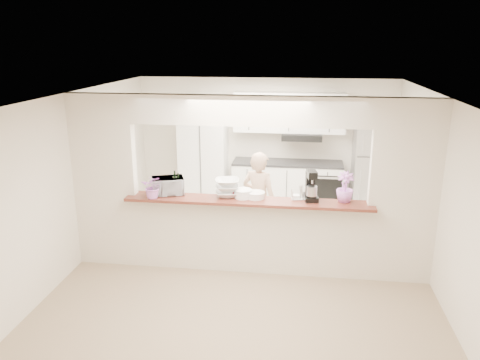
% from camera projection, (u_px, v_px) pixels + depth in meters
% --- Properties ---
extents(floor, '(6.00, 6.00, 0.00)m').
position_uv_depth(floor, '(248.00, 270.00, 6.75)').
color(floor, gray).
rests_on(floor, ground).
extents(tile_overlay, '(5.00, 2.90, 0.01)m').
position_uv_depth(tile_overlay, '(258.00, 229.00, 8.22)').
color(tile_overlay, beige).
rests_on(tile_overlay, floor).
extents(partition, '(5.00, 0.15, 2.50)m').
position_uv_depth(partition, '(248.00, 171.00, 6.32)').
color(partition, beige).
rests_on(partition, floor).
extents(bar_counter, '(3.40, 0.38, 1.09)m').
position_uv_depth(bar_counter, '(248.00, 233.00, 6.58)').
color(bar_counter, beige).
rests_on(bar_counter, floor).
extents(kitchen_cabinets, '(3.15, 0.62, 2.25)m').
position_uv_depth(kitchen_cabinets, '(255.00, 159.00, 9.08)').
color(kitchen_cabinets, white).
rests_on(kitchen_cabinets, floor).
extents(refrigerator, '(0.75, 0.70, 1.70)m').
position_uv_depth(refrigerator, '(373.00, 170.00, 8.76)').
color(refrigerator, '#B1B0B6').
rests_on(refrigerator, floor).
extents(flower_left, '(0.30, 0.26, 0.33)m').
position_uv_depth(flower_left, '(153.00, 187.00, 6.41)').
color(flower_left, pink).
rests_on(flower_left, bar_counter).
extents(wine_bottle_a, '(0.07, 0.07, 0.34)m').
position_uv_depth(wine_bottle_a, '(175.00, 185.00, 6.60)').
color(wine_bottle_a, black).
rests_on(wine_bottle_a, bar_counter).
extents(wine_bottle_b, '(0.06, 0.06, 0.31)m').
position_uv_depth(wine_bottle_b, '(179.00, 186.00, 6.59)').
color(wine_bottle_b, black).
rests_on(wine_bottle_b, bar_counter).
extents(toaster_oven, '(0.51, 0.43, 0.24)m').
position_uv_depth(toaster_oven, '(168.00, 186.00, 6.59)').
color(toaster_oven, '#B2B2B7').
rests_on(toaster_oven, bar_counter).
extents(serving_bowls, '(0.39, 0.39, 0.25)m').
position_uv_depth(serving_bowls, '(227.00, 188.00, 6.49)').
color(serving_bowls, silver).
rests_on(serving_bowls, bar_counter).
extents(plate_stack_a, '(0.26, 0.26, 0.12)m').
position_uv_depth(plate_stack_a, '(243.00, 194.00, 6.46)').
color(plate_stack_a, white).
rests_on(plate_stack_a, bar_counter).
extents(plate_stack_b, '(0.25, 0.25, 0.09)m').
position_uv_depth(plate_stack_b, '(256.00, 195.00, 6.44)').
color(plate_stack_b, white).
rests_on(plate_stack_b, bar_counter).
extents(red_bowl, '(0.16, 0.16, 0.08)m').
position_uv_depth(red_bowl, '(238.00, 194.00, 6.52)').
color(red_bowl, maroon).
rests_on(red_bowl, bar_counter).
extents(tan_bowl, '(0.16, 0.16, 0.07)m').
position_uv_depth(tan_bowl, '(252.00, 194.00, 6.49)').
color(tan_bowl, tan).
rests_on(tan_bowl, bar_counter).
extents(utensil_caddy, '(0.23, 0.16, 0.20)m').
position_uv_depth(utensil_caddy, '(299.00, 194.00, 6.37)').
color(utensil_caddy, silver).
rests_on(utensil_caddy, bar_counter).
extents(stand_mixer, '(0.22, 0.31, 0.42)m').
position_uv_depth(stand_mixer, '(311.00, 187.00, 6.33)').
color(stand_mixer, black).
rests_on(stand_mixer, bar_counter).
extents(flower_right, '(0.27, 0.27, 0.41)m').
position_uv_depth(flower_right, '(345.00, 187.00, 6.26)').
color(flower_right, '#C16CCA').
rests_on(flower_right, bar_counter).
extents(person, '(0.67, 0.56, 1.56)m').
position_uv_depth(person, '(259.00, 201.00, 7.27)').
color(person, tan).
rests_on(person, floor).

